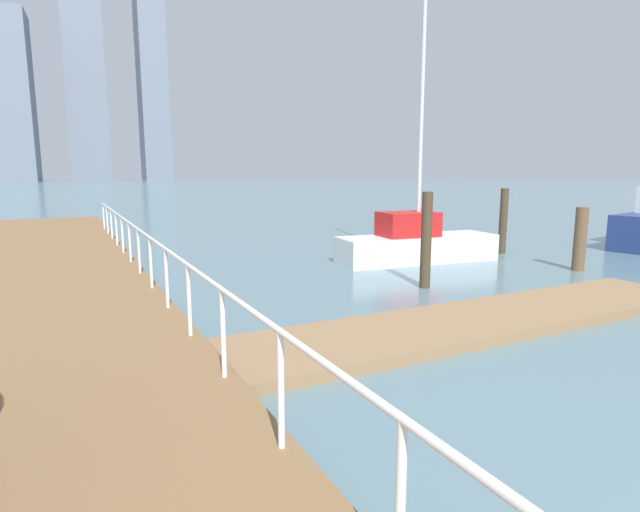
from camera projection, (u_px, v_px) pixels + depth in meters
name	position (u px, v px, depth m)	size (l,w,h in m)	color
ground_plane	(200.00, 244.00, 19.57)	(300.00, 300.00, 0.00)	slate
floating_dock	(476.00, 321.00, 9.19)	(10.72, 2.00, 0.18)	#93704C
boardwalk_railing	(176.00, 269.00, 8.03)	(0.06, 29.19, 1.08)	white
dock_piling_0	(503.00, 221.00, 17.15)	(0.26, 0.26, 2.20)	#473826
dock_piling_1	(426.00, 240.00, 12.02)	(0.25, 0.25, 2.30)	#473826
dock_piling_3	(580.00, 239.00, 14.17)	(0.33, 0.33, 1.78)	brown
moored_boat_2	(416.00, 241.00, 15.61)	(5.14, 1.99, 9.79)	white
skyline_tower_1	(7.00, 98.00, 136.23)	(12.35, 13.94, 44.62)	slate
skyline_tower_2	(85.00, 77.00, 150.59)	(10.99, 10.50, 61.01)	slate
skyline_tower_3	(151.00, 58.00, 153.58)	(7.75, 13.59, 73.61)	slate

